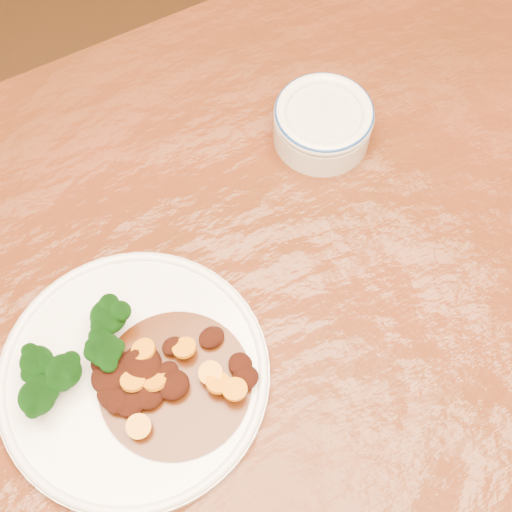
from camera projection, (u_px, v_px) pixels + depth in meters
ground at (278, 479)px, 1.36m from camera, size 4.00×4.00×0.00m
dining_table at (296, 372)px, 0.76m from camera, size 1.57×1.02×0.75m
dinner_plate at (134, 375)px, 0.66m from camera, size 0.26×0.26×0.02m
broccoli_florets at (72, 358)px, 0.64m from camera, size 0.12×0.07×0.04m
mince_stew at (159, 378)px, 0.65m from camera, size 0.14×0.14×0.03m
dip_bowl at (323, 122)px, 0.77m from camera, size 0.11×0.11×0.05m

